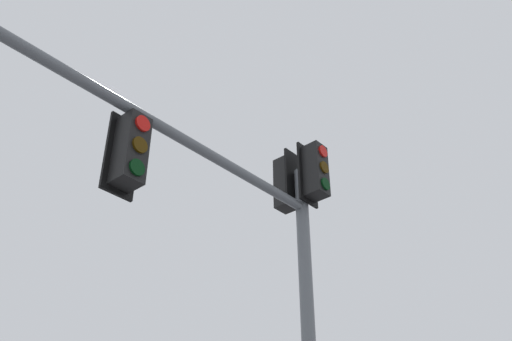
# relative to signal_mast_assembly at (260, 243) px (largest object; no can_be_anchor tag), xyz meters

# --- Properties ---
(signal_mast_assembly) EXTENTS (4.26, 5.17, 7.04)m
(signal_mast_assembly) POSITION_rel_signal_mast_assembly_xyz_m (0.00, 0.00, 0.00)
(signal_mast_assembly) COLOR slate
(signal_mast_assembly) RESTS_ON ground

